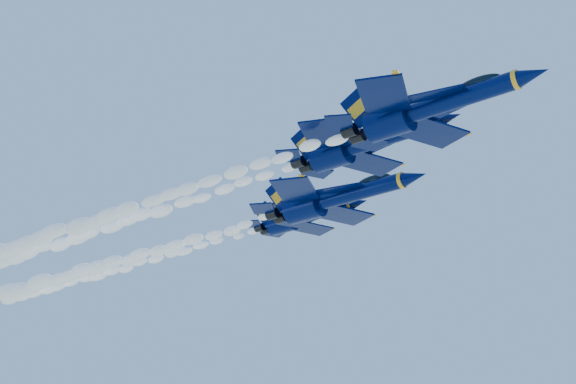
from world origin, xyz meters
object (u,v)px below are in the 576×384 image
Objects in this scene: jet_lead at (427,108)px; jet_third at (334,198)px; jet_second at (363,144)px; jet_fourth at (304,217)px.

jet_lead is 0.89× the size of jet_third.
jet_second is at bearing 152.98° from jet_lead.
jet_third is 1.26× the size of jet_fourth.
jet_second is (-8.71, 4.44, 1.17)m from jet_lead.
jet_lead is at bearing -36.91° from jet_fourth.
jet_second is 1.10× the size of jet_fourth.
jet_third reaches higher than jet_lead.
jet_lead is 33.10m from jet_fourth.
jet_second is 14.64m from jet_third.
jet_third reaches higher than jet_second.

